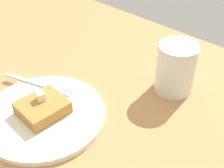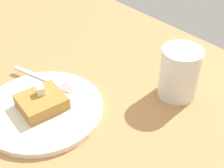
% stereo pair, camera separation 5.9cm
% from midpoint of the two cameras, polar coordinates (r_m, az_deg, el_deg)
% --- Properties ---
extents(plate, '(0.23, 0.23, 0.01)m').
position_cam_midpoint_polar(plate, '(0.60, -9.80, -4.59)').
color(plate, silver).
rests_on(plate, table_surface).
extents(toast_slice_center, '(0.08, 0.09, 0.02)m').
position_cam_midpoint_polar(toast_slice_center, '(0.59, -9.97, -3.36)').
color(toast_slice_center, '#B37A37').
rests_on(toast_slice_center, plate).
extents(butter_pat_primary, '(0.02, 0.02, 0.02)m').
position_cam_midpoint_polar(butter_pat_primary, '(0.58, -10.19, -1.25)').
color(butter_pat_primary, '#F5E9CB').
rests_on(butter_pat_primary, toast_slice_center).
extents(fork, '(0.16, 0.06, 0.00)m').
position_cam_midpoint_polar(fork, '(0.66, -9.46, 0.66)').
color(fork, silver).
rests_on(fork, plate).
extents(syrup_jar, '(0.08, 0.08, 0.10)m').
position_cam_midpoint_polar(syrup_jar, '(0.63, 14.83, 1.71)').
color(syrup_jar, '#35130C').
rests_on(syrup_jar, table_surface).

